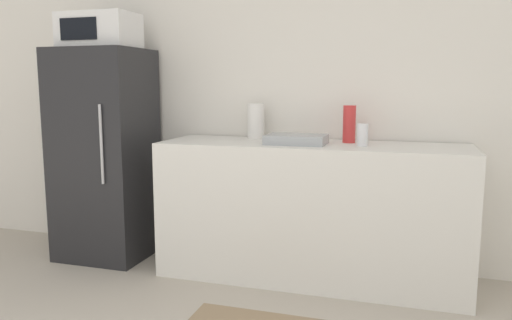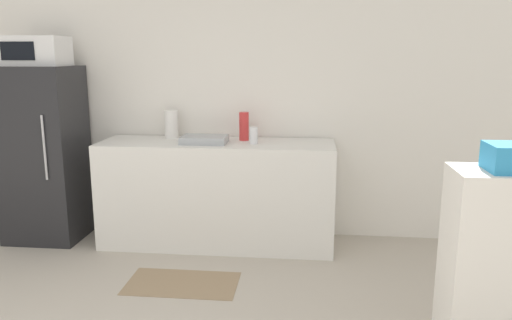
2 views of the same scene
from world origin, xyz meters
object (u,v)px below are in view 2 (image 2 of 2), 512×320
Objects in this scene: refrigerator at (44,154)px; paper_towel_roll at (171,124)px; microwave at (34,51)px; bottle_tall at (244,126)px; bottle_short at (254,135)px.

refrigerator is 1.17m from paper_towel_roll.
microwave is 1.91m from bottle_tall.
paper_towel_roll is at bearing 174.72° from bottle_tall.
bottle_short is 0.57× the size of paper_towel_roll.
microwave is 2.14× the size of paper_towel_roll.
paper_towel_roll is (1.12, 0.19, 0.26)m from refrigerator.
microwave is 2.16× the size of bottle_tall.
microwave reaches higher than bottle_short.
bottle_tall is 0.67m from paper_towel_roll.
refrigerator is at bearing 68.39° from microwave.
microwave is at bearing 178.97° from bottle_short.
refrigerator is 6.24× the size of paper_towel_roll.
refrigerator reaches higher than bottle_tall.
paper_towel_roll is (1.12, 0.19, -0.64)m from microwave.
bottle_short is at bearing -16.51° from paper_towel_roll.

